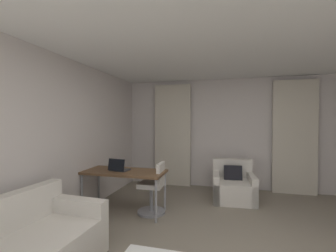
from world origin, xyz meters
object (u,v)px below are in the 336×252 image
at_px(armchair, 233,187).
at_px(laptop, 119,168).
at_px(desk, 124,174).
at_px(desk_chair, 153,191).

distance_m(armchair, laptop, 2.34).
xyz_separation_m(armchair, desk, (-1.87, -1.13, 0.40)).
xyz_separation_m(desk, laptop, (-0.09, -0.03, 0.11)).
height_order(armchair, laptop, laptop).
distance_m(desk, desk_chair, 0.59).
bearing_deg(desk, desk_chair, 8.87).
height_order(desk, laptop, laptop).
relative_size(armchair, desk, 0.60).
bearing_deg(armchair, laptop, -149.42).
distance_m(desk_chair, laptop, 0.72).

